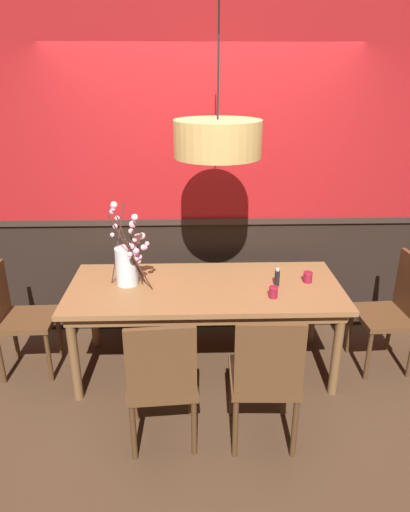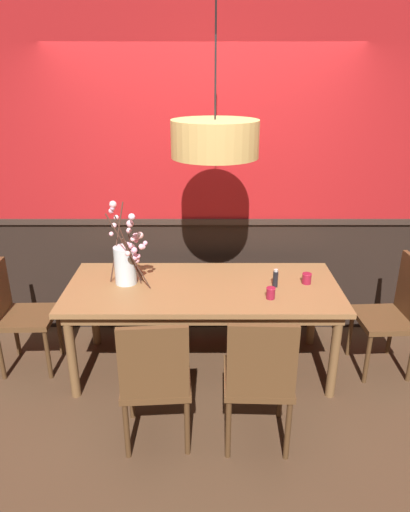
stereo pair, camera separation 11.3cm
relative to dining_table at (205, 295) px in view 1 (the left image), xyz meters
The scene contains 12 objects.
ground_plane 0.67m from the dining_table, ahead, with size 24.00×24.00×0.00m, color #4C3321.
back_wall 1.04m from the dining_table, 90.00° to the left, with size 5.43×0.14×2.90m.
dining_table is the anchor object (origin of this frame).
chair_head_east_end 1.53m from the dining_table, ahead, with size 0.44×0.46×0.96m.
chair_near_side_right 0.93m from the dining_table, 67.80° to the right, with size 0.44×0.45×0.97m.
chair_near_side_left 0.90m from the dining_table, 109.18° to the right, with size 0.47×0.45×0.95m.
chair_head_west_end 1.49m from the dining_table, behind, with size 0.44×0.42×0.91m.
vase_with_blossoms 0.65m from the dining_table, behind, with size 0.34×0.43×0.65m.
candle_holder_nearer_center 0.82m from the dining_table, ahead, with size 0.08×0.08×0.08m.
candle_holder_nearer_edge 0.55m from the dining_table, 23.28° to the right, with size 0.07×0.07×0.09m.
condiment_bottle 0.57m from the dining_table, ahead, with size 0.04×0.04×0.14m.
pendant_lamp 1.21m from the dining_table, 50.45° to the right, with size 0.59×0.59×1.14m.
Camera 1 is at (-0.10, -3.20, 2.29)m, focal length 32.20 mm.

